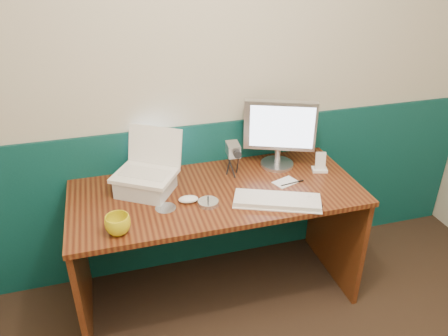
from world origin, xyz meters
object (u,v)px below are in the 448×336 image
object	(u,v)px
camcorder	(233,160)
keyboard	(277,201)
monitor	(279,134)
laptop	(143,155)
desk	(217,245)
mug	(118,225)

from	to	relation	value
camcorder	keyboard	bearing A→B (deg)	-63.91
keyboard	monitor	bearing A→B (deg)	90.80
monitor	keyboard	size ratio (longest dim) A/B	0.93
laptop	camcorder	size ratio (longest dim) A/B	1.58
laptop	monitor	xyz separation A→B (m)	(0.81, 0.10, -0.02)
laptop	keyboard	bearing A→B (deg)	7.69
keyboard	camcorder	distance (m)	0.39
desk	mug	world-z (taller)	mug
keyboard	mug	distance (m)	0.82
laptop	camcorder	xyz separation A→B (m)	(0.51, 0.06, -0.13)
desk	camcorder	size ratio (longest dim) A/B	8.01
keyboard	mug	xyz separation A→B (m)	(-0.82, -0.04, 0.03)
monitor	keyboard	world-z (taller)	monitor
monitor	mug	distance (m)	1.09
monitor	camcorder	bearing A→B (deg)	-149.25
desk	keyboard	distance (m)	0.52
keyboard	mug	size ratio (longest dim) A/B	3.70
mug	camcorder	xyz separation A→B (m)	(0.68, 0.39, 0.05)
keyboard	laptop	bearing A→B (deg)	177.67
monitor	mug	world-z (taller)	monitor
desk	monitor	world-z (taller)	monitor
desk	monitor	distance (m)	0.75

